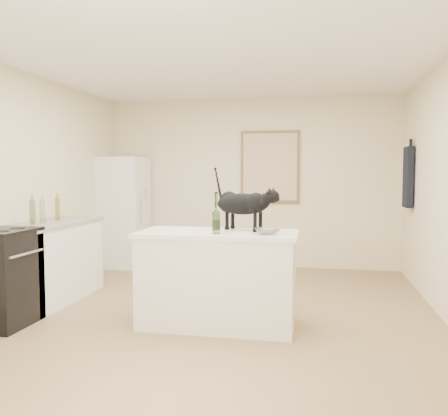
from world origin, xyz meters
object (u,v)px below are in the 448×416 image
fridge (123,212)px  black_cat (243,207)px  wine_bottle (216,215)px  glass_bowl (267,231)px

fridge → black_cat: 3.30m
black_cat → wine_bottle: black_cat is taller
fridge → black_cat: bearing=-46.6°
black_cat → wine_bottle: 0.37m
wine_bottle → glass_bowl: 0.48m
fridge → wine_bottle: fridge is taller
fridge → glass_bowl: size_ratio=7.47×
glass_bowl → wine_bottle: bearing=-176.5°
fridge → glass_bowl: (2.53, -2.67, 0.08)m
glass_bowl → fridge: bearing=133.5°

